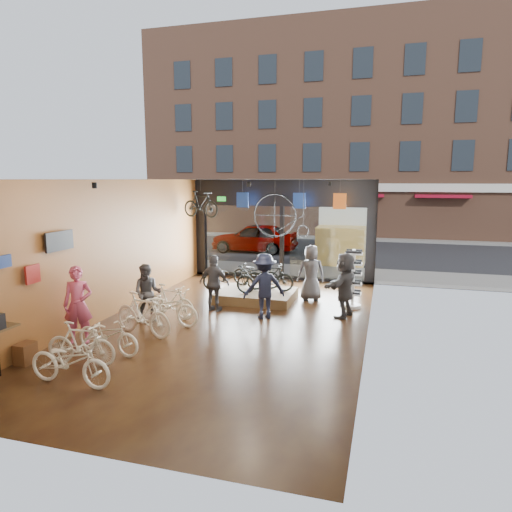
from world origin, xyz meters
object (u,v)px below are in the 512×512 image
at_px(customer_0, 78,305).
at_px(sunglasses_rack, 353,279).
at_px(display_bike_left, 228,278).
at_px(floor_bike_0, 70,361).
at_px(floor_bike_4, 167,307).
at_px(floor_bike_5, 170,301).
at_px(box_truck, 345,233).
at_px(customer_1, 148,293).
at_px(customer_3, 264,286).
at_px(customer_4, 311,273).
at_px(street_car, 254,238).
at_px(penny_farthing, 284,217).
at_px(customer_5, 345,285).
at_px(display_bike_mid, 270,277).
at_px(customer_2, 214,283).
at_px(floor_bike_2, 108,335).
at_px(floor_bike_3, 143,314).
at_px(hung_bike, 201,204).
at_px(display_bike_right, 256,273).
at_px(display_platform, 256,296).
at_px(floor_bike_1, 81,344).

relative_size(customer_0, sunglasses_rack, 1.04).
bearing_deg(display_bike_left, floor_bike_0, 175.65).
bearing_deg(floor_bike_4, floor_bike_5, 25.11).
height_order(box_truck, customer_1, box_truck).
distance_m(customer_3, customer_4, 2.42).
relative_size(street_car, penny_farthing, 2.32).
bearing_deg(floor_bike_5, customer_5, -62.95).
xyz_separation_m(street_car, display_bike_mid, (3.22, -9.27, -0.01)).
relative_size(box_truck, customer_1, 4.11).
xyz_separation_m(customer_1, customer_2, (1.36, 1.45, 0.04)).
bearing_deg(floor_bike_2, sunglasses_rack, -35.09).
relative_size(customer_2, customer_4, 0.93).
height_order(street_car, floor_bike_4, street_car).
distance_m(floor_bike_3, floor_bike_4, 0.92).
xyz_separation_m(customer_4, hung_bike, (-4.19, 1.11, 2.04)).
xyz_separation_m(display_bike_mid, customer_5, (2.43, -1.13, 0.15)).
distance_m(customer_0, customer_4, 7.02).
relative_size(customer_1, customer_3, 0.87).
relative_size(display_bike_right, customer_2, 1.04).
height_order(display_platform, penny_farthing, penny_farthing).
bearing_deg(street_car, display_bike_right, 16.66).
height_order(street_car, display_bike_mid, street_car).
xyz_separation_m(floor_bike_4, customer_2, (0.73, 1.57, 0.34)).
height_order(floor_bike_3, customer_2, customer_2).
height_order(floor_bike_5, display_bike_left, display_bike_left).
height_order(floor_bike_4, floor_bike_5, floor_bike_4).
height_order(customer_3, customer_5, customer_5).
bearing_deg(floor_bike_1, sunglasses_rack, -44.94).
height_order(customer_2, customer_3, customer_3).
xyz_separation_m(display_bike_left, hung_bike, (-1.72, 1.97, 2.16)).
relative_size(box_truck, floor_bike_1, 4.22).
distance_m(floor_bike_2, customer_5, 6.36).
height_order(box_truck, hung_bike, hung_bike).
distance_m(street_car, floor_bike_5, 11.91).
distance_m(box_truck, customer_3, 10.23).
bearing_deg(floor_bike_1, floor_bike_0, -159.28).
relative_size(box_truck, display_bike_left, 3.70).
height_order(display_platform, hung_bike, hung_bike).
distance_m(display_bike_right, customer_2, 2.15).
distance_m(display_platform, customer_3, 2.03).
xyz_separation_m(floor_bike_0, floor_bike_4, (0.08, 3.74, 0.03)).
xyz_separation_m(street_car, customer_4, (4.47, -8.91, 0.12)).
relative_size(box_truck, penny_farthing, 3.35).
distance_m(floor_bike_3, customer_5, 5.48).
distance_m(street_car, floor_bike_3, 13.39).
bearing_deg(customer_5, box_truck, -157.04).
xyz_separation_m(box_truck, sunglasses_rack, (1.01, -8.39, -0.40)).
xyz_separation_m(floor_bike_2, display_bike_mid, (2.30, 5.36, 0.33)).
xyz_separation_m(floor_bike_2, penny_farthing, (2.28, 7.35, 2.07)).
distance_m(floor_bike_4, floor_bike_5, 0.62).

